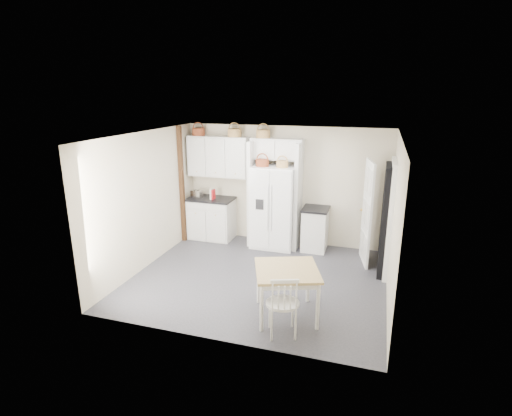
% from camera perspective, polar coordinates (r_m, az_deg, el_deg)
% --- Properties ---
extents(floor, '(4.50, 4.50, 0.00)m').
position_cam_1_polar(floor, '(7.46, 0.39, -9.94)').
color(floor, '#2D2D31').
rests_on(floor, ground).
extents(ceiling, '(4.50, 4.50, 0.00)m').
position_cam_1_polar(ceiling, '(6.73, 0.43, 10.33)').
color(ceiling, white).
rests_on(ceiling, wall_back).
extents(wall_back, '(4.50, 0.00, 4.50)m').
position_cam_1_polar(wall_back, '(8.85, 4.19, 3.22)').
color(wall_back, beige).
rests_on(wall_back, floor).
extents(wall_left, '(0.00, 4.00, 4.00)m').
position_cam_1_polar(wall_left, '(7.91, -15.38, 1.07)').
color(wall_left, beige).
rests_on(wall_left, floor).
extents(wall_right, '(0.00, 4.00, 4.00)m').
position_cam_1_polar(wall_right, '(6.71, 19.12, -1.97)').
color(wall_right, beige).
rests_on(wall_right, floor).
extents(refrigerator, '(0.93, 0.74, 1.79)m').
position_cam_1_polar(refrigerator, '(8.66, 2.62, 0.17)').
color(refrigerator, white).
rests_on(refrigerator, floor).
extents(base_cab_left, '(0.99, 0.63, 0.92)m').
position_cam_1_polar(base_cab_left, '(9.31, -6.33, -1.54)').
color(base_cab_left, silver).
rests_on(base_cab_left, floor).
extents(base_cab_right, '(0.51, 0.61, 0.89)m').
position_cam_1_polar(base_cab_right, '(8.67, 8.42, -3.08)').
color(base_cab_right, silver).
rests_on(base_cab_right, floor).
extents(dining_table, '(1.18, 1.18, 0.77)m').
position_cam_1_polar(dining_table, '(6.18, 4.37, -11.92)').
color(dining_table, olive).
rests_on(dining_table, floor).
extents(windsor_chair, '(0.59, 0.56, 0.96)m').
position_cam_1_polar(windsor_chair, '(5.70, 3.82, -13.41)').
color(windsor_chair, silver).
rests_on(windsor_chair, floor).
extents(counter_left, '(1.04, 0.67, 0.04)m').
position_cam_1_polar(counter_left, '(9.17, -6.43, 1.33)').
color(counter_left, black).
rests_on(counter_left, base_cab_left).
extents(counter_right, '(0.55, 0.65, 0.04)m').
position_cam_1_polar(counter_right, '(8.53, 8.55, -0.13)').
color(counter_right, black).
rests_on(counter_right, base_cab_right).
extents(toaster, '(0.28, 0.19, 0.18)m').
position_cam_1_polar(toaster, '(9.18, -8.50, 1.97)').
color(toaster, silver).
rests_on(toaster, counter_left).
extents(cookbook_red, '(0.04, 0.15, 0.22)m').
position_cam_1_polar(cookbook_red, '(9.03, -6.10, 1.95)').
color(cookbook_red, red).
rests_on(cookbook_red, counter_left).
extents(cookbook_cream, '(0.04, 0.15, 0.23)m').
position_cam_1_polar(cookbook_cream, '(9.05, -6.35, 2.01)').
color(cookbook_cream, silver).
rests_on(cookbook_cream, counter_left).
extents(basket_upper_a, '(0.29, 0.29, 0.16)m').
position_cam_1_polar(basket_upper_a, '(9.16, -8.22, 10.72)').
color(basket_upper_a, brown).
rests_on(basket_upper_a, upper_cabinet).
extents(basket_upper_c, '(0.30, 0.30, 0.17)m').
position_cam_1_polar(basket_upper_c, '(8.82, -3.09, 10.68)').
color(basket_upper_c, olive).
rests_on(basket_upper_c, upper_cabinet).
extents(basket_bridge_a, '(0.30, 0.30, 0.17)m').
position_cam_1_polar(basket_bridge_a, '(8.62, 1.03, 10.55)').
color(basket_bridge_a, olive).
rests_on(basket_bridge_a, bridge_cabinet).
extents(basket_fridge_a, '(0.28, 0.28, 0.15)m').
position_cam_1_polar(basket_fridge_a, '(8.41, 0.91, 6.48)').
color(basket_fridge_a, brown).
rests_on(basket_fridge_a, refrigerator).
extents(basket_fridge_b, '(0.25, 0.25, 0.13)m').
position_cam_1_polar(basket_fridge_b, '(8.30, 3.77, 6.26)').
color(basket_fridge_b, olive).
rests_on(basket_fridge_b, refrigerator).
extents(upper_cabinet, '(1.40, 0.34, 0.90)m').
position_cam_1_polar(upper_cabinet, '(9.03, -5.36, 7.34)').
color(upper_cabinet, silver).
rests_on(upper_cabinet, wall_back).
extents(bridge_cabinet, '(1.12, 0.34, 0.45)m').
position_cam_1_polar(bridge_cabinet, '(8.57, 3.05, 8.42)').
color(bridge_cabinet, silver).
rests_on(bridge_cabinet, wall_back).
extents(fridge_panel_left, '(0.08, 0.60, 2.30)m').
position_cam_1_polar(fridge_panel_left, '(8.78, -0.48, 2.14)').
color(fridge_panel_left, silver).
rests_on(fridge_panel_left, floor).
extents(fridge_panel_right, '(0.08, 0.60, 2.30)m').
position_cam_1_polar(fridge_panel_right, '(8.53, 6.06, 1.63)').
color(fridge_panel_right, silver).
rests_on(fridge_panel_right, floor).
extents(trim_post, '(0.09, 0.09, 2.60)m').
position_cam_1_polar(trim_post, '(9.01, -10.55, 3.22)').
color(trim_post, black).
rests_on(trim_post, floor).
extents(doorway_void, '(0.18, 0.85, 2.05)m').
position_cam_1_polar(doorway_void, '(7.75, 18.13, -1.61)').
color(doorway_void, black).
rests_on(doorway_void, floor).
extents(door_slab, '(0.21, 0.79, 2.05)m').
position_cam_1_polar(door_slab, '(8.07, 15.58, -0.69)').
color(door_slab, white).
rests_on(door_slab, floor).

